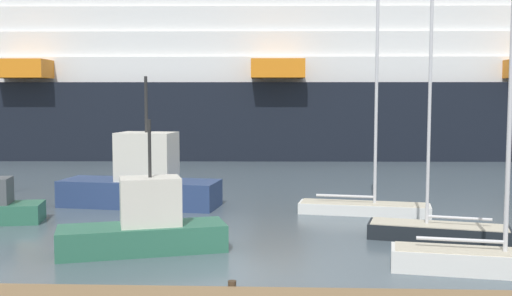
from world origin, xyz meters
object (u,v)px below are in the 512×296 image
Objects in this scene: fishing_boat_2 at (142,181)px; cruise_ship at (383,82)px; sailboat_2 at (438,228)px; sailboat_4 at (489,258)px; fishing_boat_0 at (145,226)px; sailboat_3 at (364,203)px.

cruise_ship is at bearing 69.50° from fishing_boat_2.
sailboat_2 is 4.90m from sailboat_4.
sailboat_4 is 1.40× the size of fishing_boat_0.
fishing_boat_0 is at bearing -130.41° from sailboat_3.
sailboat_2 is 1.68× the size of fishing_boat_0.
sailboat_2 reaches higher than fishing_boat_0.
sailboat_3 reaches higher than fishing_boat_0.
cruise_ship is at bearing 89.11° from sailboat_3.
fishing_boat_0 is 46.25m from cruise_ship.
fishing_boat_0 is 0.05× the size of cruise_ship.
fishing_boat_2 is (-14.24, 7.25, 0.89)m from sailboat_2.
sailboat_4 is 45.98m from cruise_ship.
sailboat_4 is 12.61m from fishing_boat_0.
sailboat_2 reaches higher than fishing_boat_2.
cruise_ship reaches higher than sailboat_3.
sailboat_2 reaches higher than sailboat_4.
sailboat_3 is 12.06m from fishing_boat_2.
sailboat_3 is 0.09× the size of cruise_ship.
sailboat_4 is at bearing -65.12° from sailboat_3.
sailboat_2 is 0.90× the size of sailboat_3.
cruise_ship is (3.77, 45.27, 7.07)m from sailboat_4.
sailboat_4 is at bearing -28.06° from fishing_boat_0.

